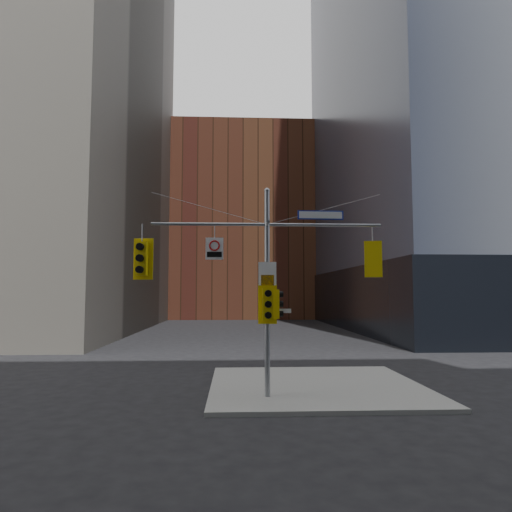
{
  "coord_description": "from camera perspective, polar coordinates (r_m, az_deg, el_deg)",
  "views": [
    {
      "loc": [
        -1.13,
        -13.67,
        3.64
      ],
      "look_at": [
        -0.39,
        2.0,
        4.9
      ],
      "focal_mm": 32.0,
      "sensor_mm": 36.0,
      "label": 1
    }
  ],
  "objects": [
    {
      "name": "regulatory_sign_pole",
      "position": [
        15.6,
        1.44,
        -2.29
      ],
      "size": [
        0.61,
        0.08,
        0.8
      ],
      "rotation": [
        0.0,
        0.0,
        -0.08
      ],
      "color": "silver",
      "rests_on": "ground"
    },
    {
      "name": "traffic_light_pole_side",
      "position": [
        15.74,
        2.58,
        -6.01
      ],
      "size": [
        0.4,
        0.34,
        1.0
      ],
      "rotation": [
        0.0,
        0.0,
        1.66
      ],
      "color": "#DFC00B",
      "rests_on": "ground"
    },
    {
      "name": "traffic_light_pole_front",
      "position": [
        15.44,
        1.48,
        -6.04
      ],
      "size": [
        0.64,
        0.5,
        1.34
      ],
      "rotation": [
        0.0,
        0.0,
        -0.01
      ],
      "color": "#DFC00B",
      "rests_on": "ground"
    },
    {
      "name": "regulatory_sign_arm",
      "position": [
        15.73,
        -5.22,
        1.02
      ],
      "size": [
        0.61,
        0.08,
        0.76
      ],
      "rotation": [
        0.0,
        0.0,
        -0.04
      ],
      "color": "silver",
      "rests_on": "ground"
    },
    {
      "name": "brick_midrise",
      "position": [
        72.42,
        -1.79,
        3.61
      ],
      "size": [
        26.0,
        20.0,
        28.0
      ],
      "primitive_type": "cube",
      "color": "brown",
      "rests_on": "ground"
    },
    {
      "name": "street_blade_ns",
      "position": [
        16.18,
        1.3,
        -7.96
      ],
      "size": [
        0.11,
        0.77,
        0.16
      ],
      "rotation": [
        0.0,
        0.0,
        0.1
      ],
      "color": "#145926",
      "rests_on": "ground"
    },
    {
      "name": "traffic_light_west_arm",
      "position": [
        16.03,
        -14.1,
        -0.31
      ],
      "size": [
        0.69,
        0.57,
        1.43
      ],
      "rotation": [
        0.0,
        0.0,
        -0.09
      ],
      "color": "#DFC00B",
      "rests_on": "ground"
    },
    {
      "name": "sidewalk_corner",
      "position": [
        18.29,
        7.47,
        -15.8
      ],
      "size": [
        8.0,
        8.0,
        0.15
      ],
      "primitive_type": "cube",
      "color": "gray",
      "rests_on": "ground"
    },
    {
      "name": "street_blade_ew",
      "position": [
        15.76,
        3.06,
        -6.86
      ],
      "size": [
        0.75,
        0.09,
        0.15
      ],
      "rotation": [
        0.0,
        0.0,
        -0.08
      ],
      "color": "silver",
      "rests_on": "ground"
    },
    {
      "name": "traffic_light_east_arm",
      "position": [
        16.43,
        14.4,
        -0.41
      ],
      "size": [
        0.6,
        0.54,
        1.26
      ],
      "rotation": [
        0.0,
        0.0,
        2.93
      ],
      "color": "#DFC00B",
      "rests_on": "ground"
    },
    {
      "name": "signal_assembly",
      "position": [
        15.72,
        1.4,
        -1.77
      ],
      "size": [
        8.0,
        0.8,
        7.3
      ],
      "color": "gray",
      "rests_on": "ground"
    },
    {
      "name": "street_sign_blade",
      "position": [
        16.18,
        8.07,
        5.09
      ],
      "size": [
        1.63,
        0.1,
        0.32
      ],
      "rotation": [
        0.0,
        0.0,
        0.03
      ],
      "color": "#11239C",
      "rests_on": "ground"
    },
    {
      "name": "ground",
      "position": [
        14.19,
        2.05,
        -19.46
      ],
      "size": [
        160.0,
        160.0,
        0.0
      ],
      "primitive_type": "plane",
      "color": "black",
      "rests_on": "ground"
    }
  ]
}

